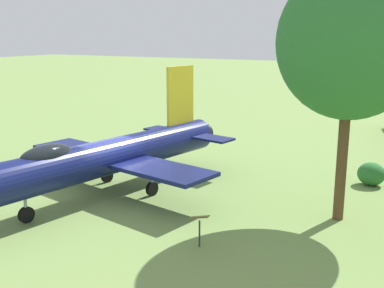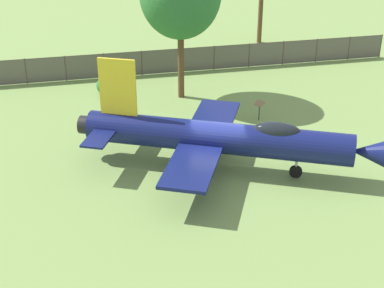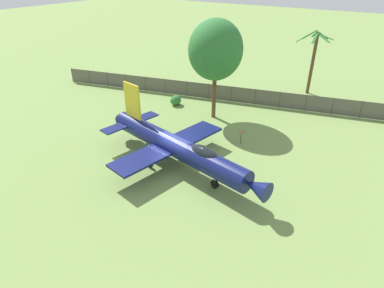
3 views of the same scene
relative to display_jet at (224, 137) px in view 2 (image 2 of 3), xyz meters
The scene contains 5 objects.
ground_plane 1.76m from the display_jet, 101.39° to the right, with size 200.00×200.00×0.00m, color #75934C.
display_jet is the anchor object (origin of this frame).
perimeter_fence 14.10m from the display_jet, 158.46° to the right, with size 8.48×34.67×1.73m.
shrub_near_fence 12.12m from the display_jet, 143.52° to the right, with size 1.23×1.08×1.05m.
info_plaque 6.26m from the display_jet, 159.21° to the left, with size 0.72×0.69×1.14m.
Camera 2 is at (24.44, -0.71, 13.71)m, focal length 54.18 mm.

